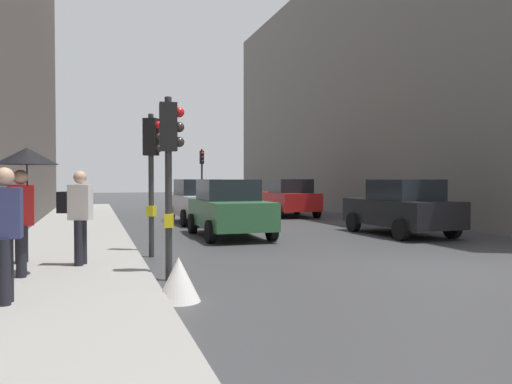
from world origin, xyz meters
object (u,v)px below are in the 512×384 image
car_red_sedan (289,198)px  car_silver_hatchback (199,201)px  traffic_light_far_median (202,167)px  pedestrian_with_black_backpack (78,212)px  car_dark_suv (401,207)px  pedestrian_with_grey_backpack (1,227)px  pedestrian_in_red_jacket (21,213)px  traffic_light_near_left (170,154)px  car_green_estate (229,208)px  pedestrian_with_umbrella (25,175)px  warning_sign_triangle (179,279)px  traffic_light_near_right (152,158)px

car_red_sedan → car_silver_hatchback: size_ratio=1.00×
traffic_light_far_median → pedestrian_with_black_backpack: (-6.91, -22.42, -1.37)m
car_silver_hatchback → car_dark_suv: same height
pedestrian_with_black_backpack → pedestrian_with_grey_backpack: 3.04m
car_red_sedan → pedestrian_in_red_jacket: (-10.23, -12.27, 0.25)m
traffic_light_far_median → car_red_sedan: size_ratio=0.86×
car_silver_hatchback → pedestrian_with_black_backpack: pedestrian_with_black_backpack is taller
traffic_light_near_left → car_dark_suv: bearing=32.7°
car_green_estate → pedestrian_with_grey_backpack: (-5.12, -8.08, 0.29)m
pedestrian_with_umbrella → warning_sign_triangle: bearing=-39.7°
traffic_light_near_right → car_dark_suv: bearing=16.1°
traffic_light_near_left → car_red_sedan: traffic_light_near_left is taller
pedestrian_with_umbrella → traffic_light_near_right: bearing=47.7°
traffic_light_near_right → car_green_estate: size_ratio=0.77×
traffic_light_far_median → traffic_light_near_left: 24.21m
traffic_light_near_right → pedestrian_with_grey_backpack: 5.28m
car_green_estate → car_silver_hatchback: bearing=89.0°
car_silver_hatchback → pedestrian_in_red_jacket: bearing=-118.8°
traffic_light_near_right → traffic_light_near_left: (0.00, -2.84, -0.03)m
car_red_sedan → car_silver_hatchback: same height
car_silver_hatchback → warning_sign_triangle: bearing=-102.4°
traffic_light_near_right → traffic_light_near_left: traffic_light_near_right is taller
pedestrian_with_black_backpack → warning_sign_triangle: size_ratio=2.72×
car_red_sedan → car_silver_hatchback: (-4.84, -2.47, 0.00)m
pedestrian_with_black_backpack → pedestrian_with_grey_backpack: same height
traffic_light_far_median → car_silver_hatchback: bearing=-102.0°
traffic_light_near_right → pedestrian_with_umbrella: size_ratio=1.52×
pedestrian_with_black_backpack → warning_sign_triangle: 3.27m
car_red_sedan → car_dark_suv: 8.88m
traffic_light_far_median → warning_sign_triangle: size_ratio=5.65×
traffic_light_far_median → car_dark_suv: 18.72m
car_green_estate → pedestrian_with_umbrella: 7.98m
pedestrian_with_umbrella → pedestrian_in_red_jacket: pedestrian_with_umbrella is taller
pedestrian_with_grey_backpack → warning_sign_triangle: pedestrian_with_grey_backpack is taller
pedestrian_with_black_backpack → pedestrian_with_umbrella: bearing=-130.4°
traffic_light_near_right → warning_sign_triangle: bearing=-91.3°
pedestrian_with_umbrella → car_silver_hatchback: bearing=65.5°
traffic_light_near_right → car_green_estate: 4.64m
traffic_light_far_median → traffic_light_near_right: bearing=-104.5°
traffic_light_far_median → car_dark_suv: bearing=-81.8°
traffic_light_far_median → pedestrian_with_umbrella: bearing=-108.3°
traffic_light_near_left → car_dark_suv: size_ratio=0.75×
car_red_sedan → car_green_estate: same height
pedestrian_with_grey_backpack → pedestrian_in_red_jacket: bearing=93.1°
traffic_light_near_right → car_red_sedan: (7.63, 11.19, -1.36)m
traffic_light_near_left → pedestrian_in_red_jacket: traffic_light_near_left is taller
pedestrian_with_grey_backpack → car_silver_hatchback: bearing=68.6°
traffic_light_near_right → pedestrian_in_red_jacket: (-2.60, -1.09, -1.11)m
pedestrian_with_black_backpack → car_silver_hatchback: bearing=67.2°
car_dark_suv → pedestrian_with_grey_backpack: (-10.42, -6.88, 0.29)m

